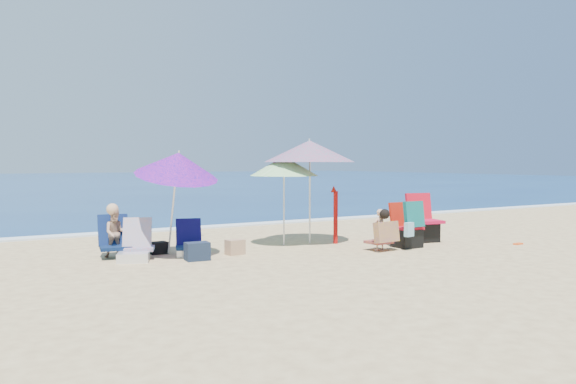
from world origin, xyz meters
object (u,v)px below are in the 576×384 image
furled_umbrella (335,212)px  chair_rainbow (136,249)px  umbrella_striped (284,166)px  camp_chair_left (422,227)px  person_center (382,230)px  umbrella_blue (178,165)px  chair_navy (189,246)px  camp_chair_right (407,231)px  umbrella_turquoise (310,151)px  person_left (115,233)px

furled_umbrella → chair_rainbow: bearing=177.7°
umbrella_striped → chair_rainbow: (-3.04, -0.15, -1.41)m
camp_chair_left → person_center: (-1.56, -0.53, 0.08)m
umbrella_blue → camp_chair_left: 5.34m
chair_navy → person_center: bearing=-22.2°
umbrella_striped → chair_navy: umbrella_striped is taller
camp_chair_right → person_center: 0.70m
umbrella_turquoise → camp_chair_right: (1.33, -1.47, -1.56)m
umbrella_blue → chair_navy: size_ratio=2.81×
umbrella_striped → chair_rainbow: bearing=-177.1°
umbrella_blue → chair_navy: (0.25, 0.13, -1.46)m
chair_rainbow → person_left: size_ratio=0.92×
umbrella_striped → person_left: umbrella_striped is taller
furled_umbrella → camp_chair_right: furled_umbrella is taller
camp_chair_left → person_center: camp_chair_left is taller
umbrella_blue → camp_chair_right: umbrella_blue is taller
umbrella_blue → chair_rainbow: 1.61m
umbrella_blue → furled_umbrella: 3.49m
umbrella_striped → chair_navy: (-2.08, -0.18, -1.42)m
umbrella_turquoise → person_center: 2.24m
chair_rainbow → person_left: person_left is taller
chair_navy → umbrella_turquoise: bearing=3.6°
chair_navy → camp_chair_left: 4.94m
chair_navy → person_center: size_ratio=0.89×
umbrella_turquoise → camp_chair_right: 2.52m
umbrella_turquoise → chair_navy: bearing=-176.4°
camp_chair_right → furled_umbrella: bearing=127.9°
umbrella_turquoise → person_left: (-3.85, 0.31, -1.46)m
furled_umbrella → chair_rainbow: furled_umbrella is taller
umbrella_striped → umbrella_blue: 2.35m
camp_chair_left → person_left: (-6.05, 1.31, 0.13)m
chair_navy → umbrella_striped: bearing=4.9°
umbrella_turquoise → umbrella_blue: bearing=-174.2°
umbrella_striped → person_center: size_ratio=2.29×
umbrella_striped → furled_umbrella: size_ratio=1.53×
umbrella_turquoise → furled_umbrella: bearing=-35.7°
chair_navy → camp_chair_right: (4.01, -1.30, 0.16)m
umbrella_blue → person_left: bearing=146.6°
chair_navy → chair_rainbow: chair_rainbow is taller
chair_rainbow → camp_chair_right: size_ratio=0.95×
camp_chair_right → umbrella_striped: bearing=142.6°
furled_umbrella → chair_navy: size_ratio=1.68×
chair_rainbow → umbrella_blue: bearing=-12.3°
umbrella_striped → person_center: 2.31m
camp_chair_right → umbrella_turquoise: bearing=132.2°
umbrella_turquoise → camp_chair_left: (2.20, -0.99, -1.59)m
umbrella_blue → camp_chair_right: (4.26, -1.17, -1.29)m
person_center → camp_chair_left: bearing=18.8°
umbrella_turquoise → camp_chair_left: umbrella_turquoise is taller
furled_umbrella → umbrella_turquoise: bearing=144.3°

